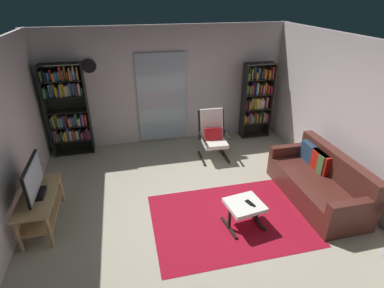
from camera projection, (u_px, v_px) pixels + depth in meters
The scene contains 15 objects.
ground_plane at pixel (198, 215), 4.83m from camera, with size 7.02×7.02×0.00m, color #AAA38C.
wall_back at pixel (167, 86), 6.75m from camera, with size 5.60×0.06×2.60m, color silver.
wall_right at pixel (363, 126), 4.79m from camera, with size 0.06×6.00×2.60m, color silver.
glass_door_panel at pixel (162, 98), 6.78m from camera, with size 1.10×0.01×2.00m, color silver.
area_rug at pixel (230, 219), 4.74m from camera, with size 2.40×1.75×0.01m, color maroon.
tv_stand at pixel (40, 206), 4.50m from camera, with size 0.49×1.16×0.53m.
television at pixel (34, 180), 4.31m from camera, with size 0.20×0.83×0.55m.
bookshelf_near_tv at pixel (67, 108), 6.26m from camera, with size 0.82×0.30×1.95m.
bookshelf_near_sofa at pixel (257, 99), 7.08m from camera, with size 0.69×0.30×1.78m.
leather_sofa at pixel (319, 182), 5.11m from camera, with size 0.84×1.89×0.84m.
lounge_armchair at pixel (213, 133), 6.34m from camera, with size 0.58×0.66×1.02m.
ottoman at pixel (244, 207), 4.48m from camera, with size 0.58×0.55×0.41m.
tv_remote at pixel (251, 204), 4.42m from camera, with size 0.04×0.14×0.02m, color black.
cell_phone at pixel (249, 203), 4.45m from camera, with size 0.07×0.14×0.01m, color black.
wall_clock at pixel (89, 66), 6.12m from camera, with size 0.29×0.03×0.29m.
Camera 1 is at (-0.95, -3.66, 3.22)m, focal length 28.18 mm.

